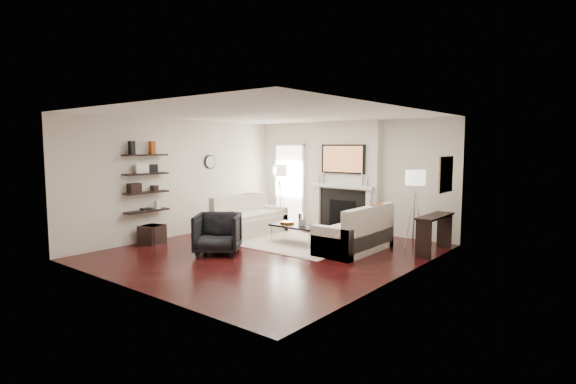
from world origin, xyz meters
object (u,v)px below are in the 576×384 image
Objects in this scene: loveseat_left_base at (250,226)px; coffee_table at (296,226)px; lamp_left_shade at (280,170)px; ottoman_near at (154,234)px; loveseat_right_base at (354,241)px; armchair at (218,231)px; lamp_right_shade at (415,178)px.

coffee_table is at bearing -5.96° from loveseat_left_base.
lamp_left_shade is 1.00× the size of ottoman_near.
loveseat_right_base reaches higher than ottoman_near.
armchair is at bearing -114.38° from coffee_table.
lamp_left_shade is at bearing 175.06° from lamp_right_shade.
loveseat_left_base is 2.22m from ottoman_near.
armchair is 2.16× the size of ottoman_near.
lamp_left_shade reaches higher than armchair.
loveseat_left_base is at bearing 174.04° from coffee_table.
armchair is (-1.98, -1.83, 0.22)m from loveseat_right_base.
lamp_left_shade is at bearing 102.88° from loveseat_left_base.
lamp_right_shade reaches higher than loveseat_right_base.
coffee_table is at bearing -42.14° from lamp_left_shade.
lamp_left_shade is at bearing 155.47° from loveseat_right_base.
lamp_left_shade is 3.78m from ottoman_near.
coffee_table is 2.75× the size of lamp_left_shade.
ottoman_near is (-0.97, -2.00, -0.01)m from loveseat_left_base.
loveseat_left_base is 1.92m from armchair.
lamp_right_shade is at bearing -4.94° from lamp_left_shade.
loveseat_right_base is at bearing 1.96° from loveseat_left_base.
ottoman_near is (-3.73, -2.09, -0.01)m from loveseat_right_base.
armchair is at bearing -65.76° from loveseat_left_base.
coffee_table is 1.74m from armchair.
coffee_table is (-1.26, -0.25, 0.19)m from loveseat_right_base.
lamp_left_shade is (-1.13, 3.25, 1.02)m from armchair.
lamp_left_shade is 1.00× the size of lamp_right_shade.
ottoman_near is (-1.75, -0.26, -0.23)m from armchair.
armchair is 3.59m from lamp_left_shade.
ottoman_near is at bearing -144.90° from lamp_right_shade.
loveseat_right_base is at bearing 29.32° from ottoman_near.
armchair is at bearing -70.86° from lamp_left_shade.
lamp_right_shade is at bearing 18.32° from loveseat_left_base.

